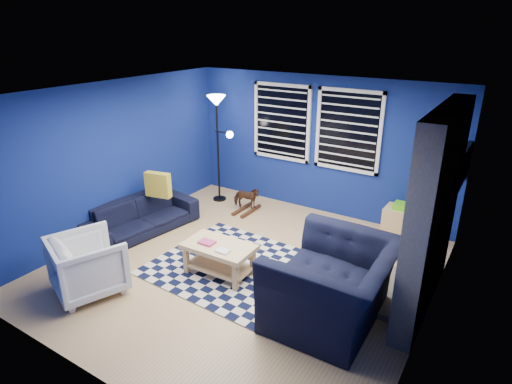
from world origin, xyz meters
TOP-DOWN VIEW (x-y plane):
  - floor at (0.00, 0.00)m, footprint 5.00×5.00m
  - ceiling at (0.00, 0.00)m, footprint 5.00×5.00m
  - wall_back at (0.00, 2.50)m, footprint 5.00×0.00m
  - wall_left at (-2.50, 0.00)m, footprint 0.00×5.00m
  - wall_right at (2.50, 0.00)m, footprint 0.00×5.00m
  - fireplace at (2.36, 0.50)m, footprint 0.65×2.00m
  - window_left at (-0.75, 2.46)m, footprint 1.17×0.06m
  - window_right at (0.55, 2.46)m, footprint 1.17×0.06m
  - tv at (2.45, 2.00)m, footprint 0.07×1.00m
  - rug at (0.03, -0.04)m, footprint 2.59×2.11m
  - sofa at (-2.10, 0.06)m, footprint 2.05×1.07m
  - armchair_big at (1.54, -0.39)m, footprint 1.51×1.32m
  - armchair_bent at (-1.39, -1.53)m, footprint 1.10×1.11m
  - rocking_horse at (-1.04, 1.70)m, footprint 0.39×0.55m
  - coffee_table at (-0.18, -0.31)m, footprint 0.99×0.59m
  - cabinet at (1.69, 2.22)m, footprint 0.60×0.41m
  - floor_lamp at (-1.81, 1.91)m, footprint 0.57×0.35m
  - throw_pillow at (-1.95, 0.37)m, footprint 0.46×0.22m

SIDE VIEW (x-z plane):
  - floor at x=0.00m, z-range 0.00..0.00m
  - rug at x=0.03m, z-range 0.00..0.02m
  - cabinet at x=1.69m, z-range -0.03..0.55m
  - rocking_horse at x=-1.04m, z-range 0.07..0.49m
  - sofa at x=-2.10m, z-range 0.00..0.57m
  - coffee_table at x=-0.18m, z-range 0.09..0.58m
  - armchair_bent at x=-1.39m, z-range 0.00..0.79m
  - armchair_big at x=1.54m, z-range 0.00..0.97m
  - throw_pillow at x=-1.95m, z-range 0.57..0.99m
  - fireplace at x=2.36m, z-range -0.05..2.45m
  - wall_back at x=0.00m, z-range -1.25..3.75m
  - wall_left at x=-2.50m, z-range -1.25..3.75m
  - wall_right at x=2.50m, z-range -1.25..3.75m
  - tv at x=2.45m, z-range 1.11..1.69m
  - window_left at x=-0.75m, z-range 0.89..2.31m
  - window_right at x=0.55m, z-range 0.89..2.31m
  - floor_lamp at x=-1.81m, z-range 0.66..2.74m
  - ceiling at x=0.00m, z-range 2.50..2.50m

